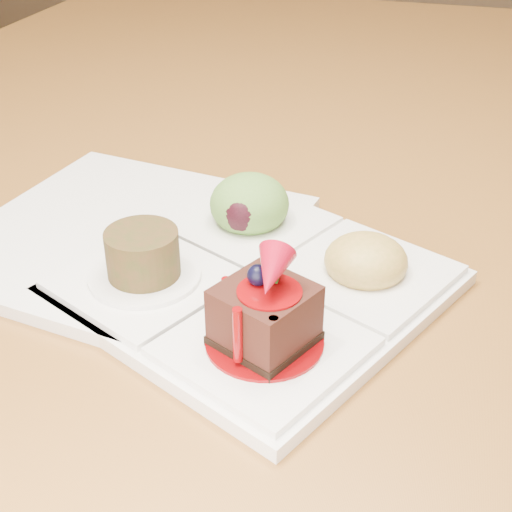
# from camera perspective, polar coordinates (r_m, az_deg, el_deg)

# --- Properties ---
(dining_table) EXTENTS (1.00, 1.80, 0.75)m
(dining_table) POSITION_cam_1_polar(r_m,az_deg,el_deg) (0.87, -8.37, 3.81)
(dining_table) COLOR brown
(dining_table) RESTS_ON ground
(sampler_plate) EXTENTS (0.35, 0.35, 0.10)m
(sampler_plate) POSITION_cam_1_polar(r_m,az_deg,el_deg) (0.58, 0.12, -0.99)
(sampler_plate) COLOR white
(sampler_plate) RESTS_ON dining_table
(second_plate) EXTENTS (0.31, 0.31, 0.01)m
(second_plate) POSITION_cam_1_polar(r_m,az_deg,el_deg) (0.67, -10.29, 1.49)
(second_plate) COLOR white
(second_plate) RESTS_ON dining_table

